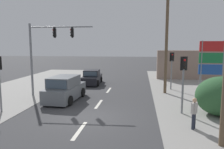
{
  "coord_description": "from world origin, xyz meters",
  "views": [
    {
      "loc": [
        2.99,
        -12.13,
        4.23
      ],
      "look_at": [
        0.83,
        4.0,
        2.05
      ],
      "focal_mm": 35.0,
      "sensor_mm": 36.0,
      "label": 1
    }
  ],
  "objects_px": {
    "shopping_plaza_sign": "(212,61)",
    "pedestrian_at_kerb": "(194,112)",
    "pedestal_signal_right_kerb": "(183,75)",
    "pedestal_signal_far_median": "(172,65)",
    "sedan_kerbside_parked": "(92,78)",
    "suv_receding_far": "(65,89)",
    "traffic_signal_mast": "(46,46)",
    "utility_pole_midground_right": "(167,34)"
  },
  "relations": [
    {
      "from": "traffic_signal_mast",
      "to": "shopping_plaza_sign",
      "type": "xyz_separation_m",
      "value": [
        13.57,
        1.7,
        -1.16
      ]
    },
    {
      "from": "pedestal_signal_right_kerb",
      "to": "utility_pole_midground_right",
      "type": "bearing_deg",
      "value": 94.07
    },
    {
      "from": "traffic_signal_mast",
      "to": "pedestal_signal_right_kerb",
      "type": "xyz_separation_m",
      "value": [
        10.34,
        -3.55,
        -1.73
      ]
    },
    {
      "from": "sedan_kerbside_parked",
      "to": "traffic_signal_mast",
      "type": "bearing_deg",
      "value": -111.99
    },
    {
      "from": "suv_receding_far",
      "to": "sedan_kerbside_parked",
      "type": "xyz_separation_m",
      "value": [
        0.44,
        7.35,
        -0.18
      ]
    },
    {
      "from": "pedestal_signal_far_median",
      "to": "shopping_plaza_sign",
      "type": "height_order",
      "value": "shopping_plaza_sign"
    },
    {
      "from": "pedestrian_at_kerb",
      "to": "pedestal_signal_far_median",
      "type": "bearing_deg",
      "value": 88.86
    },
    {
      "from": "shopping_plaza_sign",
      "to": "sedan_kerbside_parked",
      "type": "bearing_deg",
      "value": 158.66
    },
    {
      "from": "utility_pole_midground_right",
      "to": "pedestrian_at_kerb",
      "type": "bearing_deg",
      "value": -86.36
    },
    {
      "from": "traffic_signal_mast",
      "to": "pedestrian_at_kerb",
      "type": "distance_m",
      "value": 12.53
    },
    {
      "from": "pedestal_signal_far_median",
      "to": "suv_receding_far",
      "type": "bearing_deg",
      "value": -148.2
    },
    {
      "from": "suv_receding_far",
      "to": "pedestal_signal_right_kerb",
      "type": "bearing_deg",
      "value": -15.1
    },
    {
      "from": "shopping_plaza_sign",
      "to": "pedestrian_at_kerb",
      "type": "xyz_separation_m",
      "value": [
        -3.11,
        -7.8,
        -2.06
      ]
    },
    {
      "from": "utility_pole_midground_right",
      "to": "pedestal_signal_far_median",
      "type": "relative_size",
      "value": 2.77
    },
    {
      "from": "shopping_plaza_sign",
      "to": "sedan_kerbside_parked",
      "type": "height_order",
      "value": "shopping_plaza_sign"
    },
    {
      "from": "pedestal_signal_right_kerb",
      "to": "pedestrian_at_kerb",
      "type": "xyz_separation_m",
      "value": [
        0.12,
        -2.55,
        -1.49
      ]
    },
    {
      "from": "utility_pole_midground_right",
      "to": "suv_receding_far",
      "type": "relative_size",
      "value": 2.13
    },
    {
      "from": "utility_pole_midground_right",
      "to": "pedestal_signal_right_kerb",
      "type": "distance_m",
      "value": 6.52
    },
    {
      "from": "utility_pole_midground_right",
      "to": "shopping_plaza_sign",
      "type": "xyz_separation_m",
      "value": [
        3.65,
        -0.65,
        -2.18
      ]
    },
    {
      "from": "pedestal_signal_right_kerb",
      "to": "sedan_kerbside_parked",
      "type": "bearing_deg",
      "value": 129.46
    },
    {
      "from": "pedestal_signal_far_median",
      "to": "suv_receding_far",
      "type": "relative_size",
      "value": 0.77
    },
    {
      "from": "utility_pole_midground_right",
      "to": "traffic_signal_mast",
      "type": "xyz_separation_m",
      "value": [
        -9.92,
        -2.35,
        -1.02
      ]
    },
    {
      "from": "traffic_signal_mast",
      "to": "suv_receding_far",
      "type": "distance_m",
      "value": 4.04
    },
    {
      "from": "utility_pole_midground_right",
      "to": "shopping_plaza_sign",
      "type": "relative_size",
      "value": 2.14
    },
    {
      "from": "pedestal_signal_far_median",
      "to": "suv_receding_far",
      "type": "height_order",
      "value": "pedestal_signal_far_median"
    },
    {
      "from": "shopping_plaza_sign",
      "to": "suv_receding_far",
      "type": "bearing_deg",
      "value": -165.46
    },
    {
      "from": "pedestal_signal_right_kerb",
      "to": "pedestal_signal_far_median",
      "type": "distance_m",
      "value": 7.63
    },
    {
      "from": "shopping_plaza_sign",
      "to": "pedestrian_at_kerb",
      "type": "height_order",
      "value": "shopping_plaza_sign"
    },
    {
      "from": "pedestal_signal_right_kerb",
      "to": "shopping_plaza_sign",
      "type": "distance_m",
      "value": 6.19
    },
    {
      "from": "utility_pole_midground_right",
      "to": "traffic_signal_mast",
      "type": "bearing_deg",
      "value": -166.68
    },
    {
      "from": "pedestal_signal_right_kerb",
      "to": "sedan_kerbside_parked",
      "type": "relative_size",
      "value": 0.83
    },
    {
      "from": "pedestal_signal_right_kerb",
      "to": "pedestal_signal_far_median",
      "type": "bearing_deg",
      "value": 87.6
    },
    {
      "from": "pedestal_signal_far_median",
      "to": "sedan_kerbside_parked",
      "type": "xyz_separation_m",
      "value": [
        -8.22,
        1.98,
        -1.71
      ]
    },
    {
      "from": "traffic_signal_mast",
      "to": "sedan_kerbside_parked",
      "type": "height_order",
      "value": "traffic_signal_mast"
    },
    {
      "from": "shopping_plaza_sign",
      "to": "pedestal_signal_right_kerb",
      "type": "bearing_deg",
      "value": -121.58
    },
    {
      "from": "suv_receding_far",
      "to": "traffic_signal_mast",
      "type": "bearing_deg",
      "value": 146.94
    },
    {
      "from": "traffic_signal_mast",
      "to": "shopping_plaza_sign",
      "type": "relative_size",
      "value": 1.3
    },
    {
      "from": "pedestal_signal_right_kerb",
      "to": "traffic_signal_mast",
      "type": "bearing_deg",
      "value": 161.04
    },
    {
      "from": "utility_pole_midground_right",
      "to": "shopping_plaza_sign",
      "type": "distance_m",
      "value": 4.3
    },
    {
      "from": "suv_receding_far",
      "to": "sedan_kerbside_parked",
      "type": "height_order",
      "value": "suv_receding_far"
    },
    {
      "from": "pedestal_signal_far_median",
      "to": "utility_pole_midground_right",
      "type": "bearing_deg",
      "value": -113.27
    },
    {
      "from": "suv_receding_far",
      "to": "pedestal_signal_far_median",
      "type": "bearing_deg",
      "value": 31.8
    }
  ]
}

